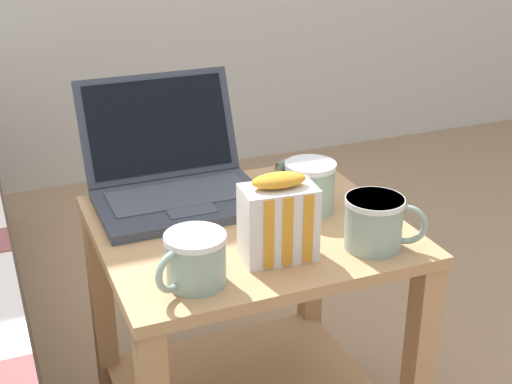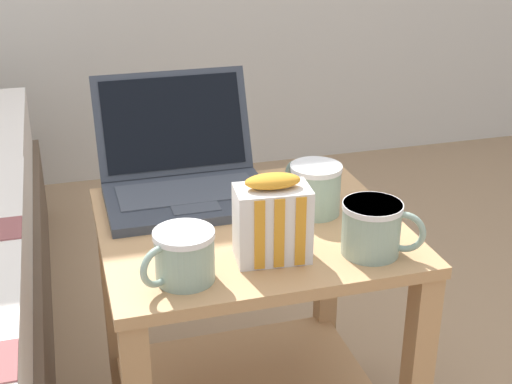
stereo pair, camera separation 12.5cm
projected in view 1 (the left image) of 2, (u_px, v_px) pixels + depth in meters
The scene contains 7 objects.
bedside_table at pixel (249, 313), 1.39m from camera, with size 0.55×0.50×0.53m.
laptop at pixel (174, 176), 1.41m from camera, with size 0.32×0.31×0.22m.
mug_front_left at pixel (309, 184), 1.35m from camera, with size 0.10×0.14×0.10m.
mug_front_right at pixel (194, 257), 1.10m from camera, with size 0.13×0.10×0.09m.
mug_mid_center at pixel (375, 220), 1.21m from camera, with size 0.13×0.11×0.09m.
snack_bag at pixel (281, 219), 1.17m from camera, with size 0.13×0.08×0.15m.
cell_phone at pixel (297, 177), 1.51m from camera, with size 0.11×0.16×0.01m.
Camera 1 is at (-0.44, -1.10, 1.12)m, focal length 50.00 mm.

